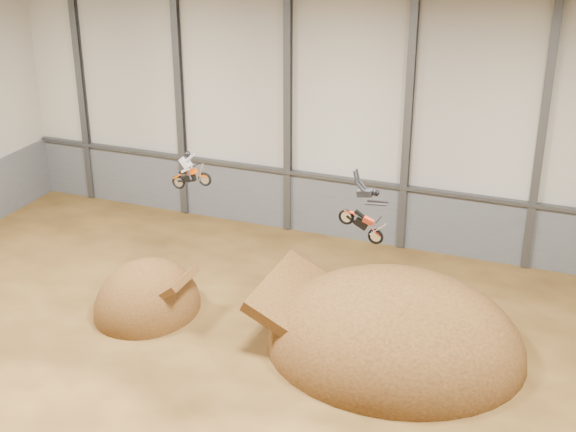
# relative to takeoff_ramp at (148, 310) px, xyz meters

# --- Properties ---
(floor) EXTENTS (40.00, 40.00, 0.00)m
(floor) POSITION_rel_takeoff_ramp_xyz_m (6.10, -3.72, 0.00)
(floor) COLOR #4C3114
(floor) RESTS_ON ground
(back_wall) EXTENTS (40.00, 0.10, 14.00)m
(back_wall) POSITION_rel_takeoff_ramp_xyz_m (6.10, 11.28, 7.00)
(back_wall) COLOR beige
(back_wall) RESTS_ON ground
(ceiling) EXTENTS (40.00, 40.00, 0.00)m
(ceiling) POSITION_rel_takeoff_ramp_xyz_m (6.10, -3.72, 14.00)
(ceiling) COLOR black
(ceiling) RESTS_ON back_wall
(lower_band_back) EXTENTS (39.80, 0.18, 3.50)m
(lower_band_back) POSITION_rel_takeoff_ramp_xyz_m (6.10, 11.18, 1.75)
(lower_band_back) COLOR slate
(lower_band_back) RESTS_ON ground
(steel_rail) EXTENTS (39.80, 0.35, 0.20)m
(steel_rail) POSITION_rel_takeoff_ramp_xyz_m (6.10, 11.03, 3.55)
(steel_rail) COLOR #47494F
(steel_rail) RESTS_ON lower_band_back
(steel_column_0) EXTENTS (0.40, 0.36, 13.90)m
(steel_column_0) POSITION_rel_takeoff_ramp_xyz_m (-10.57, 11.08, 7.00)
(steel_column_0) COLOR #47494F
(steel_column_0) RESTS_ON ground
(steel_column_1) EXTENTS (0.40, 0.36, 13.90)m
(steel_column_1) POSITION_rel_takeoff_ramp_xyz_m (-3.90, 11.08, 7.00)
(steel_column_1) COLOR #47494F
(steel_column_1) RESTS_ON ground
(steel_column_2) EXTENTS (0.40, 0.36, 13.90)m
(steel_column_2) POSITION_rel_takeoff_ramp_xyz_m (2.77, 11.08, 7.00)
(steel_column_2) COLOR #47494F
(steel_column_2) RESTS_ON ground
(steel_column_3) EXTENTS (0.40, 0.36, 13.90)m
(steel_column_3) POSITION_rel_takeoff_ramp_xyz_m (9.43, 11.08, 7.00)
(steel_column_3) COLOR #47494F
(steel_column_3) RESTS_ON ground
(steel_column_4) EXTENTS (0.40, 0.36, 13.90)m
(steel_column_4) POSITION_rel_takeoff_ramp_xyz_m (16.10, 11.08, 7.00)
(steel_column_4) COLOR #47494F
(steel_column_4) RESTS_ON ground
(takeoff_ramp) EXTENTS (4.83, 5.57, 4.83)m
(takeoff_ramp) POSITION_rel_takeoff_ramp_xyz_m (0.00, 0.00, 0.00)
(takeoff_ramp) COLOR #422710
(takeoff_ramp) RESTS_ON ground
(landing_ramp) EXTENTS (11.26, 9.96, 6.50)m
(landing_ramp) POSITION_rel_takeoff_ramp_xyz_m (11.68, 0.95, 0.00)
(landing_ramp) COLOR #422710
(landing_ramp) RESTS_ON ground
(fmx_rider_a) EXTENTS (2.51, 0.85, 2.35)m
(fmx_rider_a) POSITION_rel_takeoff_ramp_xyz_m (1.35, 2.57, 6.43)
(fmx_rider_a) COLOR #D54100
(fmx_rider_b) EXTENTS (3.36, 0.93, 3.16)m
(fmx_rider_b) POSITION_rel_takeoff_ramp_xyz_m (10.50, -1.36, 7.45)
(fmx_rider_b) COLOR red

